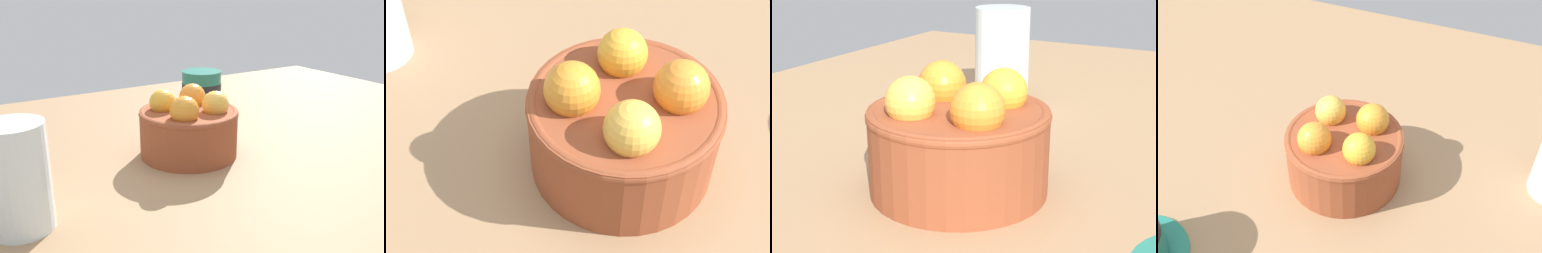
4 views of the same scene
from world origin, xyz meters
TOP-DOWN VIEW (x-y plane):
  - ground_plane at (0.00, 0.00)cm, footprint 134.28×89.30cm
  - terracotta_bowl at (-0.00, 0.01)cm, footprint 14.66×14.66cm
  - water_glass at (25.38, 8.25)cm, footprint 6.64×6.64cm

SIDE VIEW (x-z plane):
  - ground_plane at x=0.00cm, z-range -3.56..0.00cm
  - terracotta_bowl at x=0.00cm, z-range -0.60..9.40cm
  - water_glass at x=25.38cm, z-range 0.00..11.60cm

